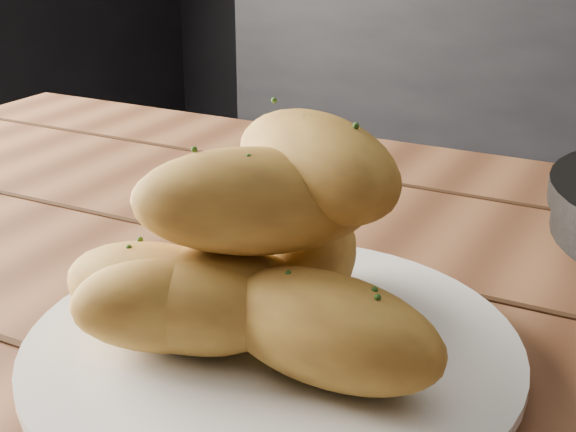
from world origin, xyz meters
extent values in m
cube|color=brown|center=(-0.35, -0.06, 0.73)|extent=(1.51, 0.89, 0.04)
cylinder|color=brown|center=(-1.00, 0.29, 0.35)|extent=(0.07, 0.07, 0.71)
cylinder|color=white|center=(-0.46, -0.10, 0.76)|extent=(0.27, 0.27, 0.01)
cylinder|color=white|center=(-0.46, -0.10, 0.76)|extent=(0.30, 0.30, 0.01)
ellipsoid|color=gold|center=(-0.51, -0.13, 0.80)|extent=(0.14, 0.07, 0.06)
ellipsoid|color=gold|center=(-0.42, -0.12, 0.80)|extent=(0.14, 0.08, 0.06)
ellipsoid|color=gold|center=(-0.47, -0.05, 0.80)|extent=(0.09, 0.14, 0.06)
ellipsoid|color=gold|center=(-0.47, -0.11, 0.86)|extent=(0.15, 0.12, 0.06)
ellipsoid|color=gold|center=(-0.45, -0.07, 0.87)|extent=(0.14, 0.12, 0.06)
ellipsoid|color=gold|center=(-0.50, -0.13, 0.80)|extent=(0.15, 0.14, 0.06)
camera|label=1|loc=(-0.26, -0.47, 1.01)|focal=50.00mm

